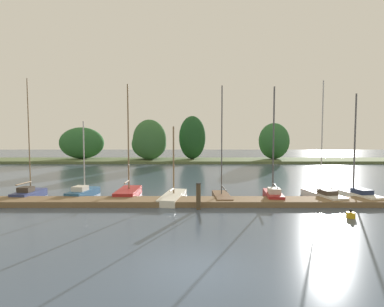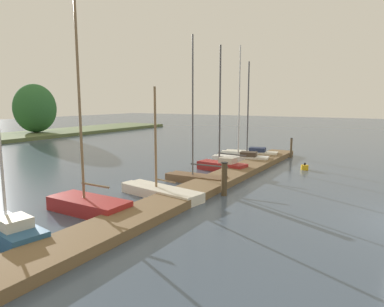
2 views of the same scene
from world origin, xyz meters
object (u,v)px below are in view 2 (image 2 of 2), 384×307
object	(u,v)px
sailboat_1	(9,229)
sailboat_5	(221,164)
sailboat_3	(158,191)
sailboat_6	(241,157)
channel_buoy_0	(305,167)
sailboat_7	(249,152)
sailboat_4	(194,176)
mooring_piling_2	(291,148)
mooring_piling_1	(224,179)
sailboat_2	(86,202)

from	to	relation	value
sailboat_1	sailboat_5	world-z (taller)	sailboat_5
sailboat_3	sailboat_5	size ratio (longest dim) A/B	0.65
sailboat_6	channel_buoy_0	distance (m)	4.58
sailboat_3	sailboat_7	size ratio (longest dim) A/B	0.69
sailboat_3	sailboat_4	world-z (taller)	sailboat_4
sailboat_1	sailboat_4	bearing A→B (deg)	-87.07
sailboat_3	mooring_piling_2	size ratio (longest dim) A/B	3.26
sailboat_3	mooring_piling_1	size ratio (longest dim) A/B	3.16
sailboat_2	mooring_piling_2	xyz separation A→B (m)	(17.20, -3.50, 0.39)
mooring_piling_1	channel_buoy_0	size ratio (longest dim) A/B	3.39
sailboat_3	mooring_piling_1	distance (m)	3.09
sailboat_5	sailboat_6	size ratio (longest dim) A/B	0.95
channel_buoy_0	mooring_piling_2	bearing A→B (deg)	25.26
sailboat_1	sailboat_2	world-z (taller)	sailboat_2
mooring_piling_1	sailboat_2	bearing A→B (deg)	143.09
sailboat_2	sailboat_4	bearing A→B (deg)	-99.14
sailboat_3	mooring_piling_1	world-z (taller)	sailboat_3
sailboat_3	channel_buoy_0	distance (m)	10.65
sailboat_1	sailboat_2	bearing A→B (deg)	-79.93
sailboat_2	sailboat_4	xyz separation A→B (m)	(6.53, -1.14, -0.05)
sailboat_6	sailboat_7	bearing A→B (deg)	-94.26
sailboat_4	mooring_piling_2	distance (m)	10.94
sailboat_7	sailboat_1	bearing A→B (deg)	77.24
sailboat_4	sailboat_5	size ratio (longest dim) A/B	1.01
sailboat_2	mooring_piling_1	distance (m)	6.15
sailboat_4	channel_buoy_0	distance (m)	7.78
sailboat_6	channel_buoy_0	xyz separation A→B (m)	(-0.44, -4.56, -0.19)
sailboat_4	sailboat_7	world-z (taller)	sailboat_4
sailboat_5	mooring_piling_2	world-z (taller)	sailboat_5
sailboat_1	sailboat_5	size ratio (longest dim) A/B	0.70
mooring_piling_1	sailboat_1	bearing A→B (deg)	155.77
mooring_piling_1	mooring_piling_2	distance (m)	12.30
mooring_piling_2	sailboat_5	bearing A→B (deg)	161.17
sailboat_2	mooring_piling_2	world-z (taller)	sailboat_2
mooring_piling_1	sailboat_6	bearing A→B (deg)	17.87
sailboat_2	mooring_piling_2	bearing A→B (deg)	-100.74
channel_buoy_0	sailboat_1	bearing A→B (deg)	161.35
sailboat_1	mooring_piling_2	world-z (taller)	sailboat_1
sailboat_2	sailboat_7	distance (m)	15.84
sailboat_6	mooring_piling_2	size ratio (longest dim) A/B	5.29
sailboat_1	sailboat_3	world-z (taller)	sailboat_1
sailboat_2	sailboat_3	bearing A→B (deg)	-108.25
channel_buoy_0	sailboat_5	bearing A→B (deg)	123.56
sailboat_6	sailboat_5	bearing A→B (deg)	81.02
sailboat_4	mooring_piling_2	size ratio (longest dim) A/B	5.04
sailboat_7	sailboat_2	bearing A→B (deg)	76.72
sailboat_1	sailboat_3	distance (m)	6.56
mooring_piling_2	channel_buoy_0	world-z (taller)	mooring_piling_2
sailboat_4	channel_buoy_0	bearing A→B (deg)	-126.44
mooring_piling_2	channel_buoy_0	bearing A→B (deg)	-154.74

